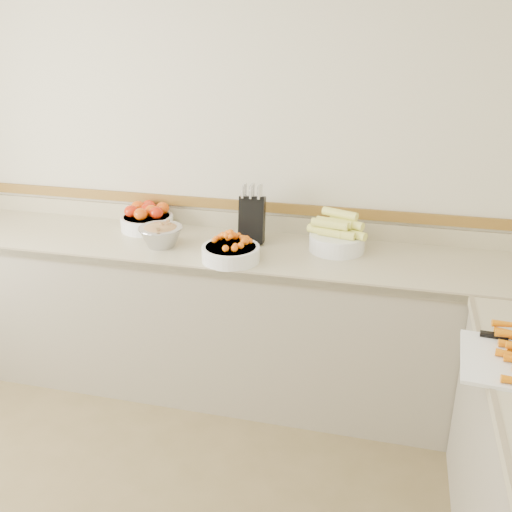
% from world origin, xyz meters
% --- Properties ---
extents(back_wall, '(4.00, 0.00, 4.00)m').
position_xyz_m(back_wall, '(0.00, 2.00, 1.30)').
color(back_wall, beige).
rests_on(back_wall, ground_plane).
extents(counter_back, '(4.00, 0.65, 1.08)m').
position_xyz_m(counter_back, '(0.00, 1.68, 0.45)').
color(counter_back, '#BBB088').
rests_on(counter_back, ground_plane).
extents(knife_block, '(0.16, 0.18, 0.34)m').
position_xyz_m(knife_block, '(0.21, 1.80, 1.04)').
color(knife_block, black).
rests_on(knife_block, counter_back).
extents(tomato_bowl, '(0.32, 0.32, 0.15)m').
position_xyz_m(tomato_bowl, '(-0.45, 1.85, 0.97)').
color(tomato_bowl, white).
rests_on(tomato_bowl, counter_back).
extents(cherry_tomato_bowl, '(0.31, 0.31, 0.16)m').
position_xyz_m(cherry_tomato_bowl, '(0.18, 1.50, 0.96)').
color(cherry_tomato_bowl, white).
rests_on(cherry_tomato_bowl, counter_back).
extents(corn_bowl, '(0.33, 0.30, 0.22)m').
position_xyz_m(corn_bowl, '(0.70, 1.78, 0.98)').
color(corn_bowl, white).
rests_on(corn_bowl, counter_back).
extents(rhubarb_bowl, '(0.25, 0.25, 0.14)m').
position_xyz_m(rhubarb_bowl, '(-0.26, 1.60, 0.97)').
color(rhubarb_bowl, '#B2B2BA').
rests_on(rhubarb_bowl, counter_back).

